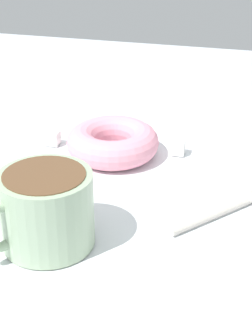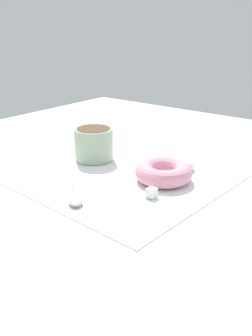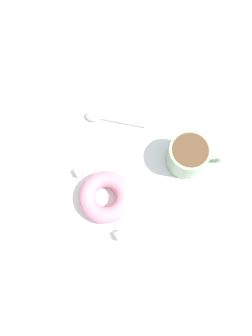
{
  "view_description": "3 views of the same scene",
  "coord_description": "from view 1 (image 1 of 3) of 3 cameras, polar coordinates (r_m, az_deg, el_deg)",
  "views": [
    {
      "loc": [
        16.32,
        -50.08,
        30.21
      ],
      "look_at": [
        2.7,
        1.69,
        2.3
      ],
      "focal_mm": 60.0,
      "sensor_mm": 36.0,
      "label": 1
    },
    {
      "loc": [
        56.12,
        44.02,
        28.86
      ],
      "look_at": [
        2.7,
        1.69,
        2.3
      ],
      "focal_mm": 40.0,
      "sensor_mm": 36.0,
      "label": 2
    },
    {
      "loc": [
        -16.48,
        12.09,
        77.22
      ],
      "look_at": [
        2.7,
        1.69,
        2.3
      ],
      "focal_mm": 40.0,
      "sensor_mm": 36.0,
      "label": 3
    }
  ],
  "objects": [
    {
      "name": "ground_plane",
      "position": [
        0.61,
        -2.85,
        -3.15
      ],
      "size": [
        120.0,
        120.0,
        2.0
      ],
      "primitive_type": "cube",
      "color": "#B2BCC6"
    },
    {
      "name": "napkin",
      "position": [
        0.61,
        0.0,
        -1.78
      ],
      "size": [
        37.79,
        37.79,
        0.3
      ],
      "primitive_type": "cube",
      "rotation": [
        0.0,
        0.0,
        -0.06
      ],
      "color": "white",
      "rests_on": "ground_plane"
    },
    {
      "name": "coffee_cup",
      "position": [
        0.51,
        -8.24,
        -4.08
      ],
      "size": [
        8.77,
        10.18,
        7.07
      ],
      "color": "#9EB793",
      "rests_on": "napkin"
    },
    {
      "name": "donut",
      "position": [
        0.67,
        -1.35,
        2.66
      ],
      "size": [
        11.05,
        11.05,
        3.46
      ],
      "primitive_type": "torus",
      "color": "pink",
      "rests_on": "napkin"
    },
    {
      "name": "spoon",
      "position": [
        0.59,
        12.22,
        -3.31
      ],
      "size": [
        9.92,
        11.4,
        0.9
      ],
      "color": "#B7B2A8",
      "rests_on": "napkin"
    },
    {
      "name": "sugar_cube",
      "position": [
        0.68,
        5.3,
        2.09
      ],
      "size": [
        1.62,
        1.62,
        1.62
      ],
      "primitive_type": "cube",
      "color": "white",
      "rests_on": "napkin"
    },
    {
      "name": "sugar_cube_extra",
      "position": [
        0.71,
        -7.46,
        3.04
      ],
      "size": [
        1.63,
        1.63,
        1.63
      ],
      "primitive_type": "cube",
      "color": "white",
      "rests_on": "napkin"
    }
  ]
}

